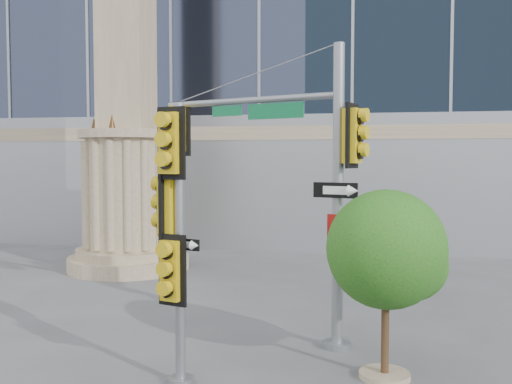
# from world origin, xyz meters

# --- Properties ---
(ground) EXTENTS (120.00, 120.00, 0.00)m
(ground) POSITION_xyz_m (0.00, 0.00, 0.00)
(ground) COLOR #545456
(ground) RESTS_ON ground
(monument) EXTENTS (4.40, 4.40, 16.60)m
(monument) POSITION_xyz_m (-6.00, 9.00, 5.52)
(monument) COLOR gray
(monument) RESTS_ON ground
(main_signal_pole) EXTENTS (4.80, 2.16, 6.48)m
(main_signal_pole) POSITION_xyz_m (0.81, 1.91, 4.01)
(main_signal_pole) COLOR slate
(main_signal_pole) RESTS_ON ground
(secondary_signal_pole) EXTENTS (0.87, 0.80, 5.03)m
(secondary_signal_pole) POSITION_xyz_m (-0.88, -1.09, 2.95)
(secondary_signal_pole) COLOR slate
(secondary_signal_pole) RESTS_ON ground
(street_tree) EXTENTS (2.25, 2.20, 3.50)m
(street_tree) POSITION_xyz_m (2.88, -0.03, 2.31)
(street_tree) COLOR gray
(street_tree) RESTS_ON ground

